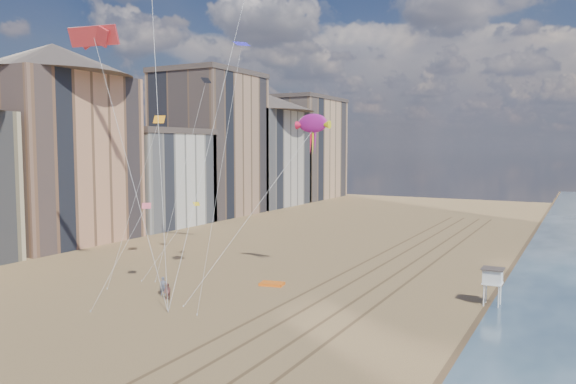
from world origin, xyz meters
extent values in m
plane|color=#42301E|center=(19.00, 40.00, 0.00)|extent=(260.00, 260.00, 0.00)
cube|color=brown|center=(-1.20, 30.00, 0.01)|extent=(0.28, 120.00, 0.01)
cube|color=brown|center=(1.20, 30.00, 0.01)|extent=(0.28, 120.00, 0.01)
cube|color=brown|center=(4.00, 30.00, 0.01)|extent=(0.28, 120.00, 0.01)
cube|color=brown|center=(6.20, 30.00, 0.01)|extent=(0.28, 120.00, 0.01)
cube|color=tan|center=(-45.50, 34.00, 12.00)|extent=(15.00, 20.00, 24.00)
cone|color=#473D38|center=(-45.50, 34.00, 26.20)|extent=(31.11, 31.11, 4.40)
cube|color=silver|center=(-45.00, 54.00, 8.00)|extent=(14.00, 18.00, 16.00)
cube|color=#473D38|center=(-45.00, 54.00, 16.50)|extent=(14.28, 18.36, 1.00)
cube|color=tan|center=(-46.00, 72.00, 14.00)|extent=(16.00, 20.00, 28.00)
cube|color=#473D38|center=(-46.00, 72.00, 28.50)|extent=(16.32, 20.40, 1.00)
cube|color=#BCB2A3|center=(-45.50, 92.00, 11.00)|extent=(15.00, 22.00, 22.00)
cone|color=#473D38|center=(-45.50, 92.00, 24.20)|extent=(34.22, 34.22, 4.40)
cube|color=tan|center=(-46.00, 114.00, 13.00)|extent=(16.00, 24.00, 26.00)
cube|color=#473D38|center=(-46.00, 114.00, 26.50)|extent=(16.32, 24.48, 1.00)
cylinder|color=white|center=(14.48, 28.79, 0.92)|extent=(0.12, 0.12, 1.83)
cylinder|color=white|center=(15.70, 28.79, 0.92)|extent=(0.12, 0.12, 1.83)
cylinder|color=white|center=(14.48, 30.01, 0.92)|extent=(0.12, 0.12, 1.83)
cylinder|color=white|center=(15.70, 30.01, 0.92)|extent=(0.12, 0.12, 1.83)
cube|color=white|center=(15.09, 29.40, 1.98)|extent=(1.63, 1.63, 0.12)
cube|color=white|center=(15.09, 29.40, 2.59)|extent=(1.53, 1.53, 1.12)
cube|color=#473D38|center=(15.09, 29.40, 3.26)|extent=(1.83, 1.83, 0.10)
cube|color=orange|center=(-5.44, 26.53, 0.13)|extent=(2.61, 1.95, 0.27)
ellipsoid|color=#97177B|center=(-3.15, 31.09, 16.26)|extent=(3.84, 0.72, 2.28)
cone|color=red|center=(-4.52, 31.09, 16.09)|extent=(1.03, 0.86, 0.86)
cone|color=yellow|center=(-1.78, 31.09, 16.09)|extent=(1.03, 0.86, 0.86)
cylinder|color=silver|center=(-5.79, 23.68, 7.70)|extent=(0.03, 0.03, 22.01)
imported|color=slate|center=(-12.53, 18.42, 0.86)|extent=(0.75, 0.64, 1.73)
imported|color=brown|center=(-11.13, 17.39, 0.75)|extent=(0.79, 0.65, 1.51)
cube|color=red|center=(-20.62, 18.38, 24.53)|extent=(5.43, 1.79, 1.85)
plane|color=black|center=(-15.13, 29.05, 21.08)|extent=(1.42, 1.51, 0.70)
plane|color=orange|center=(-19.59, 26.42, 16.83)|extent=(1.96, 1.85, 0.90)
plane|color=#EA5B6B|center=(-15.98, 20.19, 8.08)|extent=(1.50, 1.48, 0.49)
plane|color=yellow|center=(-19.67, 32.95, 6.92)|extent=(1.30, 1.31, 0.39)
plane|color=#2D27D1|center=(-5.54, 21.37, 22.98)|extent=(2.24, 2.25, 0.60)
camera|label=1|loc=(22.08, -21.41, 13.89)|focal=35.00mm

